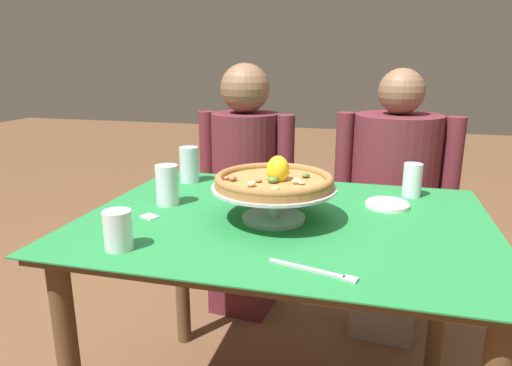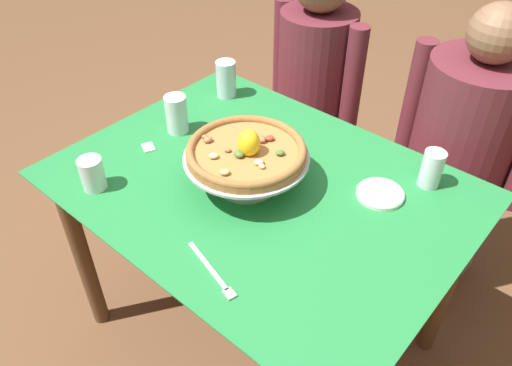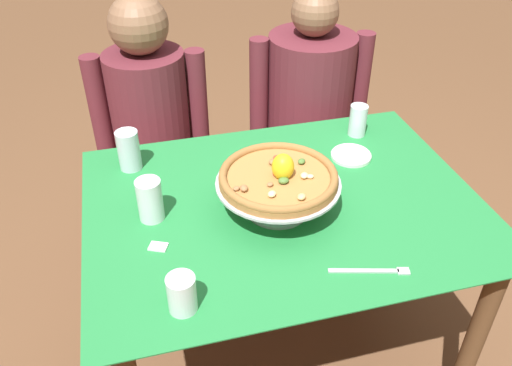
{
  "view_description": "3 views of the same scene",
  "coord_description": "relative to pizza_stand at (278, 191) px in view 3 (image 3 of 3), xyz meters",
  "views": [
    {
      "loc": [
        0.25,
        -1.29,
        1.23
      ],
      "look_at": [
        -0.08,
        -0.04,
        0.87
      ],
      "focal_mm": 31.98,
      "sensor_mm": 36.0,
      "label": 1
    },
    {
      "loc": [
        0.76,
        -0.89,
        1.74
      ],
      "look_at": [
        0.01,
        -0.03,
        0.79
      ],
      "focal_mm": 35.36,
      "sensor_mm": 36.0,
      "label": 2
    },
    {
      "loc": [
        -0.41,
        -1.21,
        1.76
      ],
      "look_at": [
        -0.08,
        0.03,
        0.83
      ],
      "focal_mm": 36.8,
      "sensor_mm": 36.0,
      "label": 3
    }
  ],
  "objects": [
    {
      "name": "sugar_packet",
      "position": [
        -0.37,
        -0.08,
        -0.07
      ],
      "size": [
        0.06,
        0.05,
        0.0
      ],
      "primitive_type": "cube",
      "rotation": [
        0.0,
        0.0,
        2.71
      ],
      "color": "white",
      "rests_on": "dining_table"
    },
    {
      "name": "side_plate",
      "position": [
        0.33,
        0.22,
        -0.06
      ],
      "size": [
        0.14,
        0.14,
        0.02
      ],
      "color": "white",
      "rests_on": "dining_table"
    },
    {
      "name": "water_glass_back_left",
      "position": [
        -0.41,
        0.35,
        -0.01
      ],
      "size": [
        0.07,
        0.07,
        0.14
      ],
      "color": "silver",
      "rests_on": "dining_table"
    },
    {
      "name": "diner_right",
      "position": [
        0.37,
        0.76,
        -0.25
      ],
      "size": [
        0.52,
        0.4,
        1.19
      ],
      "color": "gray",
      "rests_on": "ground"
    },
    {
      "name": "water_glass_back_right",
      "position": [
        0.41,
        0.36,
        -0.02
      ],
      "size": [
        0.06,
        0.06,
        0.12
      ],
      "color": "silver",
      "rests_on": "dining_table"
    },
    {
      "name": "ground_plane",
      "position": [
        0.03,
        0.03,
        -0.84
      ],
      "size": [
        14.0,
        14.0,
        0.0
      ],
      "primitive_type": "plane",
      "color": "brown"
    },
    {
      "name": "water_glass_front_left",
      "position": [
        -0.33,
        -0.31,
        -0.03
      ],
      "size": [
        0.07,
        0.07,
        0.1
      ],
      "color": "white",
      "rests_on": "dining_table"
    },
    {
      "name": "water_glass_side_left",
      "position": [
        -0.37,
        0.06,
        -0.01
      ],
      "size": [
        0.07,
        0.07,
        0.13
      ],
      "color": "white",
      "rests_on": "dining_table"
    },
    {
      "name": "dining_table",
      "position": [
        0.03,
        0.03,
        -0.19
      ],
      "size": [
        1.21,
        0.91,
        0.76
      ],
      "color": "brown",
      "rests_on": "ground"
    },
    {
      "name": "pizza",
      "position": [
        0.0,
        -0.0,
        0.05
      ],
      "size": [
        0.35,
        0.35,
        0.09
      ],
      "color": "#AD753D",
      "rests_on": "pizza_stand"
    },
    {
      "name": "pizza_stand",
      "position": [
        0.0,
        0.0,
        0.0
      ],
      "size": [
        0.37,
        0.37,
        0.1
      ],
      "color": "#B7B7C1",
      "rests_on": "dining_table"
    },
    {
      "name": "diner_left",
      "position": [
        -0.31,
        0.79,
        -0.25
      ],
      "size": [
        0.48,
        0.35,
        1.21
      ],
      "color": "maroon",
      "rests_on": "ground"
    },
    {
      "name": "dinner_fork",
      "position": [
        0.17,
        -0.31,
        -0.07
      ],
      "size": [
        0.21,
        0.07,
        0.01
      ],
      "color": "#B7B7C1",
      "rests_on": "dining_table"
    }
  ]
}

